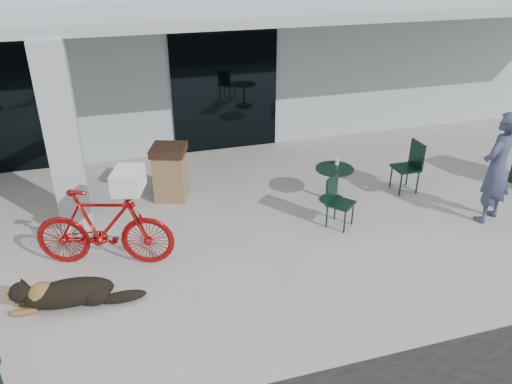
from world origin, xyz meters
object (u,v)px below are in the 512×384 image
object	(u,v)px
dog	(70,291)
cafe_chair_far_b	(406,167)
person	(497,168)
cafe_chair_far_a	(341,203)
bicycle	(104,228)
trash_receptacle	(170,173)
cafe_table_far	(333,184)

from	to	relation	value
dog	cafe_chair_far_b	world-z (taller)	cafe_chair_far_b
person	cafe_chair_far_a	bearing A→B (deg)	-34.33
cafe_chair_far_a	bicycle	bearing A→B (deg)	139.90
cafe_chair_far_a	cafe_chair_far_b	world-z (taller)	cafe_chair_far_b
trash_receptacle	cafe_table_far	bearing A→B (deg)	-18.63
cafe_chair_far_b	trash_receptacle	xyz separation A→B (m)	(-4.38, 1.00, 0.03)
trash_receptacle	dog	bearing A→B (deg)	-122.50
bicycle	person	bearing A→B (deg)	-77.45
bicycle	cafe_table_far	bearing A→B (deg)	-60.42
bicycle	person	xyz separation A→B (m)	(6.42, -0.52, 0.36)
bicycle	dog	distance (m)	1.09
cafe_table_far	person	size ratio (longest dim) A/B	0.36
dog	person	size ratio (longest dim) A/B	0.68
bicycle	cafe_chair_far_b	world-z (taller)	bicycle
cafe_table_far	person	xyz separation A→B (m)	(2.30, -1.43, 0.65)
cafe_table_far	cafe_chair_far_b	distance (m)	1.51
cafe_chair_far_b	cafe_table_far	bearing A→B (deg)	-90.05
bicycle	cafe_chair_far_b	distance (m)	5.69
dog	person	bearing A→B (deg)	7.55
bicycle	cafe_chair_far_a	distance (m)	3.84
cafe_chair_far_b	person	distance (m)	1.68
dog	trash_receptacle	distance (m)	3.27
cafe_table_far	cafe_chair_far_b	world-z (taller)	cafe_chair_far_b
person	trash_receptacle	xyz separation A→B (m)	(-5.18, 2.40, -0.46)
bicycle	cafe_table_far	world-z (taller)	bicycle
dog	trash_receptacle	world-z (taller)	trash_receptacle
dog	cafe_chair_far_a	xyz separation A→B (m)	(4.35, 0.87, 0.23)
bicycle	dog	bearing A→B (deg)	166.56
dog	cafe_chair_far_b	xyz separation A→B (m)	(6.13, 1.75, 0.28)
cafe_chair_far_a	person	size ratio (longest dim) A/B	0.46
cafe_table_far	cafe_chair_far_a	size ratio (longest dim) A/B	0.79
cafe_table_far	dog	bearing A→B (deg)	-159.07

